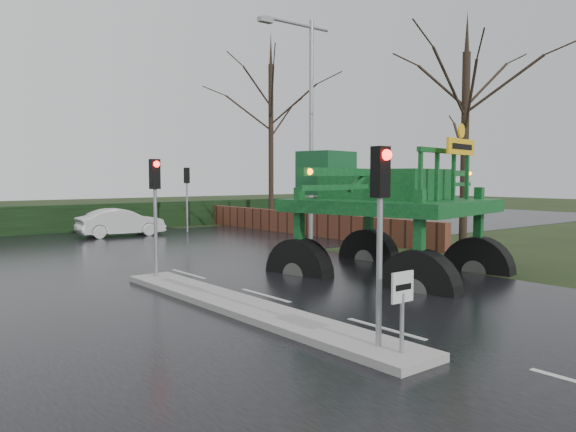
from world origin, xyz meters
TOP-DOWN VIEW (x-y plane):
  - ground at (0.00, 0.00)m, footprint 140.00×140.00m
  - road_main at (0.00, 10.00)m, footprint 14.00×80.00m
  - road_cross at (0.00, 16.00)m, footprint 80.00×12.00m
  - median_island at (-1.30, 3.00)m, footprint 1.20×10.00m
  - hedge_row at (0.00, 24.00)m, footprint 44.00×0.90m
  - brick_wall at (10.50, 16.00)m, footprint 0.40×20.00m
  - keep_left_sign at (-1.30, -1.50)m, footprint 0.50×0.07m
  - traffic_signal_near at (-1.30, -1.01)m, footprint 0.26×0.33m
  - traffic_signal_mid at (-1.30, 7.49)m, footprint 0.26×0.33m
  - traffic_signal_far at (6.50, 20.01)m, footprint 0.26×0.33m
  - street_light_right at (8.19, 12.00)m, footprint 3.85×0.30m
  - tree_right_near at (11.50, 6.00)m, footprint 5.60×5.60m
  - tree_right_far at (13.00, 21.00)m, footprint 7.00×7.00m
  - crop_sprayer at (3.45, 2.19)m, footprint 9.95×7.08m
  - white_sedan at (2.76, 20.04)m, footprint 4.33×1.75m

SIDE VIEW (x-z plane):
  - ground at x=0.00m, z-range 0.00..0.00m
  - white_sedan at x=2.76m, z-range -0.70..0.70m
  - road_main at x=0.00m, z-range -0.01..0.01m
  - road_cross at x=0.00m, z-range 0.00..0.02m
  - median_island at x=-1.30m, z-range 0.01..0.17m
  - brick_wall at x=10.50m, z-range 0.00..1.20m
  - hedge_row at x=0.00m, z-range 0.00..1.50m
  - keep_left_sign at x=-1.30m, z-range 0.38..1.73m
  - traffic_signal_near at x=-1.30m, z-range 0.83..4.35m
  - traffic_signal_mid at x=-1.30m, z-range 0.83..4.35m
  - traffic_signal_far at x=6.50m, z-range 0.83..4.35m
  - crop_sprayer at x=3.45m, z-range -0.15..5.50m
  - tree_right_near at x=11.50m, z-range 0.38..10.02m
  - street_light_right at x=8.19m, z-range 0.99..10.99m
  - tree_right_far at x=13.00m, z-range 0.47..12.52m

